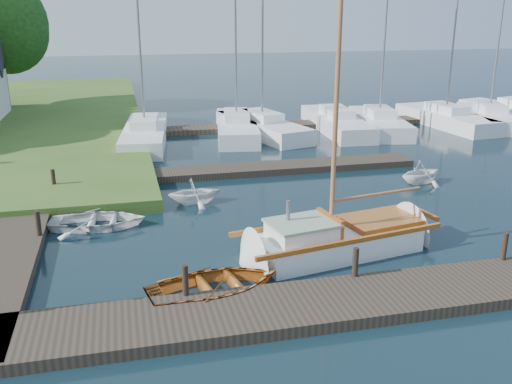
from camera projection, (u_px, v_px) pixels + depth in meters
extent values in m
plane|color=black|center=(256.00, 225.00, 19.55)|extent=(160.00, 160.00, 0.00)
cube|color=#2F271E|center=(313.00, 305.00, 13.95)|extent=(18.00, 2.20, 0.30)
cube|color=#2F271E|center=(16.00, 220.00, 19.57)|extent=(2.20, 18.00, 0.30)
cube|color=#2F271E|center=(265.00, 169.00, 25.97)|extent=(14.00, 1.60, 0.30)
cube|color=#2F271E|center=(349.00, 123.00, 36.55)|extent=(30.00, 1.60, 0.30)
cylinder|color=black|center=(185.00, 280.00, 14.04)|extent=(0.16, 0.16, 0.80)
cylinder|color=black|center=(355.00, 262.00, 15.04)|extent=(0.16, 0.16, 0.80)
cylinder|color=black|center=(504.00, 246.00, 16.04)|extent=(0.16, 0.16, 0.80)
cylinder|color=black|center=(38.00, 223.00, 17.77)|extent=(0.16, 0.16, 0.80)
cylinder|color=black|center=(53.00, 179.00, 22.40)|extent=(0.16, 0.16, 0.80)
cube|color=white|center=(336.00, 246.00, 17.28)|extent=(5.28, 2.89, 0.90)
cone|color=white|center=(416.00, 230.00, 18.47)|extent=(1.64, 2.17, 1.96)
cone|color=white|center=(247.00, 262.00, 16.13)|extent=(1.34, 2.11, 1.96)
cube|color=maroon|center=(321.00, 220.00, 17.94)|extent=(6.12, 1.26, 0.14)
cube|color=maroon|center=(354.00, 241.00, 16.31)|extent=(6.12, 1.26, 0.14)
cube|color=maroon|center=(426.00, 214.00, 18.45)|extent=(0.32, 1.10, 0.14)
cube|color=white|center=(302.00, 231.00, 16.61)|extent=(2.03, 1.71, 0.44)
cube|color=#95AD8E|center=(302.00, 223.00, 16.53)|extent=(2.14, 1.82, 0.08)
cube|color=maroon|center=(330.00, 224.00, 16.96)|extent=(0.38, 1.40, 0.60)
cylinder|color=slate|center=(288.00, 211.00, 16.58)|extent=(0.12, 0.12, 0.60)
cube|color=maroon|center=(381.00, 221.00, 17.74)|extent=(2.44, 1.88, 0.20)
cylinder|color=#945C3C|center=(337.00, 92.00, 15.79)|extent=(0.14, 0.14, 8.40)
cylinder|color=#945C3C|center=(377.00, 194.00, 17.38)|extent=(3.16, 0.69, 0.10)
imported|color=maroon|center=(215.00, 282.00, 14.69)|extent=(3.95, 3.16, 0.73)
imported|color=white|center=(97.00, 218.00, 19.29)|extent=(3.42, 2.62, 0.66)
imported|color=white|center=(195.00, 190.00, 21.66)|extent=(2.11, 1.85, 1.06)
imported|color=white|center=(422.00, 170.00, 24.15)|extent=(2.54, 2.34, 1.12)
cube|color=white|center=(145.00, 134.00, 31.71)|extent=(3.19, 9.03, 0.90)
cube|color=white|center=(144.00, 122.00, 31.49)|extent=(1.74, 3.23, 0.50)
cylinder|color=slate|center=(139.00, 29.00, 29.98)|extent=(0.12, 0.12, 10.40)
cube|color=white|center=(237.00, 127.00, 33.53)|extent=(3.52, 8.69, 0.90)
cube|color=white|center=(236.00, 116.00, 33.32)|extent=(1.85, 3.14, 0.50)
cylinder|color=slate|center=(236.00, 46.00, 32.11)|extent=(0.12, 0.12, 8.46)
cube|color=white|center=(262.00, 127.00, 33.57)|extent=(4.25, 8.34, 0.90)
cube|color=white|center=(262.00, 115.00, 33.36)|extent=(2.09, 3.08, 0.50)
cylinder|color=slate|center=(262.00, 37.00, 32.01)|extent=(0.12, 0.12, 9.34)
cube|color=white|center=(336.00, 123.00, 34.83)|extent=(2.74, 8.83, 0.90)
cube|color=white|center=(337.00, 112.00, 34.62)|extent=(1.59, 3.13, 0.50)
cylinder|color=slate|center=(340.00, 32.00, 33.19)|extent=(0.12, 0.12, 9.84)
cube|color=white|center=(379.00, 123.00, 34.80)|extent=(3.59, 8.00, 0.90)
cube|color=white|center=(380.00, 112.00, 34.59)|extent=(1.88, 2.92, 0.50)
cylinder|color=slate|center=(385.00, 39.00, 33.29)|extent=(0.12, 0.12, 9.00)
cube|color=white|center=(445.00, 119.00, 36.08)|extent=(3.01, 8.26, 0.90)
cube|color=white|center=(447.00, 108.00, 35.87)|extent=(1.68, 2.96, 0.50)
cylinder|color=slate|center=(456.00, 20.00, 34.25)|extent=(0.12, 0.12, 11.10)
cube|color=white|center=(489.00, 118.00, 36.42)|extent=(4.36, 7.82, 0.90)
cube|color=white|center=(490.00, 107.00, 36.21)|extent=(2.13, 2.93, 0.50)
cylinder|color=slate|center=(500.00, 31.00, 34.79)|extent=(0.12, 0.12, 9.78)
cylinder|color=#332114|center=(5.00, 80.00, 40.23)|extent=(0.36, 0.36, 3.67)
sphere|color=#103D10|center=(6.00, 32.00, 39.07)|extent=(5.71, 5.71, 5.71)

